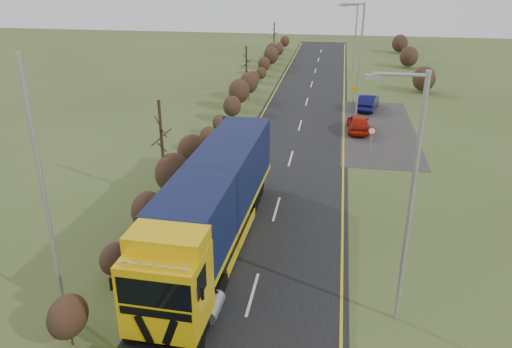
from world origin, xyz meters
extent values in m
plane|color=#3F4C20|center=(0.00, 0.00, 0.00)|extent=(160.00, 160.00, 0.00)
cube|color=black|center=(0.00, 10.00, 0.01)|extent=(8.00, 120.00, 0.02)
cube|color=#2A2725|center=(6.50, 20.00, 0.01)|extent=(6.00, 18.00, 0.02)
cube|color=gold|center=(-3.70, 10.00, 0.03)|extent=(0.12, 116.00, 0.01)
cube|color=gold|center=(3.70, 10.00, 0.03)|extent=(0.12, 116.00, 0.01)
cube|color=silver|center=(0.00, -4.00, 0.03)|extent=(0.12, 3.00, 0.01)
cube|color=silver|center=(0.00, 4.00, 0.03)|extent=(0.12, 3.00, 0.01)
cube|color=silver|center=(0.00, 12.00, 0.03)|extent=(0.12, 3.00, 0.01)
cube|color=silver|center=(0.00, 20.00, 0.03)|extent=(0.12, 3.00, 0.01)
cube|color=silver|center=(0.00, 28.00, 0.03)|extent=(0.12, 3.00, 0.01)
cube|color=silver|center=(0.00, 36.00, 0.03)|extent=(0.12, 3.00, 0.01)
cube|color=silver|center=(0.00, 44.00, 0.03)|extent=(0.12, 3.00, 0.01)
cube|color=silver|center=(0.00, 52.00, 0.03)|extent=(0.12, 3.00, 0.01)
cube|color=silver|center=(0.00, 60.00, 0.03)|extent=(0.12, 3.00, 0.01)
ellipsoid|color=black|center=(-5.97, -8.00, 1.26)|extent=(1.34, 1.74, 1.54)
ellipsoid|color=black|center=(-6.02, -4.00, 1.14)|extent=(1.21, 1.57, 1.39)
ellipsoid|color=black|center=(-6.00, 0.00, 1.49)|extent=(1.58, 2.06, 1.82)
ellipsoid|color=black|center=(-5.98, 4.00, 1.84)|extent=(1.96, 2.55, 2.25)
ellipsoid|color=black|center=(-6.03, 8.00, 1.72)|extent=(1.83, 2.38, 2.10)
ellipsoid|color=black|center=(-5.95, 12.00, 1.28)|extent=(1.37, 1.78, 1.57)
ellipsoid|color=black|center=(-6.06, 16.00, 1.13)|extent=(1.20, 1.56, 1.38)
ellipsoid|color=black|center=(-5.92, 20.00, 1.46)|extent=(1.55, 2.02, 1.78)
ellipsoid|color=black|center=(-6.09, 24.00, 1.83)|extent=(1.95, 2.53, 2.24)
ellipsoid|color=black|center=(-5.90, 28.00, 1.74)|extent=(1.85, 2.41, 2.13)
ellipsoid|color=black|center=(-6.12, 32.00, 1.31)|extent=(1.40, 1.81, 1.61)
ellipsoid|color=black|center=(-5.87, 36.00, 1.12)|extent=(1.19, 1.55, 1.37)
ellipsoid|color=black|center=(-6.14, 40.00, 1.43)|extent=(1.52, 1.97, 1.75)
ellipsoid|color=black|center=(-5.84, 44.00, 1.81)|extent=(1.93, 2.51, 2.22)
ellipsoid|color=black|center=(-6.17, 48.00, 1.76)|extent=(1.88, 2.44, 2.16)
ellipsoid|color=black|center=(-5.82, 52.00, 1.34)|extent=(1.43, 1.85, 1.64)
ellipsoid|color=black|center=(-6.19, 56.00, 1.12)|extent=(1.19, 1.55, 1.37)
ellipsoid|color=black|center=(-5.80, 60.00, 1.40)|extent=(1.49, 1.93, 1.71)
cylinder|color=#2F1F17|center=(-6.50, 4.00, 3.03)|extent=(0.18, 0.18, 6.05)
cylinder|color=#2F1F17|center=(-6.50, 30.00, 2.53)|extent=(0.18, 0.18, 5.06)
cylinder|color=#2F1F17|center=(-6.50, 52.00, 2.57)|extent=(0.18, 0.18, 5.15)
cube|color=black|center=(-2.38, -6.51, 0.75)|extent=(2.74, 5.02, 0.48)
cube|color=#D9AA09|center=(-2.38, -7.48, 2.52)|extent=(2.76, 2.45, 2.79)
cube|color=black|center=(-2.83, -8.67, 1.66)|extent=(0.65, 0.04, 1.16)
cube|color=black|center=(-1.93, -8.67, 1.66)|extent=(0.65, 0.04, 1.16)
cube|color=black|center=(-2.38, -8.64, 3.11)|extent=(2.52, 0.14, 1.02)
cube|color=black|center=(-2.38, -8.67, 2.36)|extent=(2.47, 0.11, 0.30)
cube|color=#D9AA09|center=(-2.38, -7.10, 4.22)|extent=(2.73, 1.59, 0.60)
cylinder|color=silver|center=(-2.38, -8.39, 4.03)|extent=(2.36, 0.14, 0.06)
cube|color=black|center=(-3.92, -8.39, 3.17)|extent=(0.08, 0.12, 0.48)
cube|color=black|center=(-0.85, -8.39, 3.17)|extent=(0.08, 0.12, 0.48)
cylinder|color=gray|center=(-3.62, -6.08, 0.81)|extent=(0.65, 1.42, 0.60)
cylinder|color=gray|center=(-1.15, -6.08, 0.81)|extent=(0.65, 1.42, 0.60)
cube|color=yellow|center=(-2.38, 0.47, 1.32)|extent=(3.13, 13.61, 0.26)
cube|color=black|center=(-2.38, 0.47, 2.93)|extent=(3.10, 13.18, 2.95)
cube|color=#0F1E40|center=(-2.38, 7.04, 2.93)|extent=(2.66, 0.15, 2.95)
cube|color=#0F1E40|center=(-2.38, -6.10, 2.93)|extent=(2.66, 0.15, 2.95)
cube|color=black|center=(-2.38, 4.55, 0.70)|extent=(2.60, 3.95, 0.38)
cube|color=yellow|center=(-3.69, -0.60, 0.59)|extent=(0.25, 5.90, 0.48)
cube|color=yellow|center=(-1.07, -0.60, 0.59)|extent=(0.25, 5.90, 0.48)
cylinder|color=black|center=(-3.51, -8.23, 0.56)|extent=(0.38, 1.13, 1.12)
cylinder|color=black|center=(-3.51, -5.54, 0.56)|extent=(0.38, 1.13, 1.12)
cylinder|color=black|center=(-1.25, -5.54, 0.56)|extent=(0.38, 1.13, 1.12)
cylinder|color=black|center=(-3.51, 3.58, 0.56)|extent=(0.38, 1.13, 1.12)
cylinder|color=black|center=(-1.25, 3.58, 0.56)|extent=(0.38, 1.13, 1.12)
cylinder|color=black|center=(-3.51, 4.66, 0.56)|extent=(0.38, 1.13, 1.12)
cylinder|color=black|center=(-1.25, 4.66, 0.56)|extent=(0.38, 1.13, 1.12)
cylinder|color=black|center=(-3.51, 5.73, 0.56)|extent=(0.38, 1.13, 1.12)
cylinder|color=black|center=(-1.25, 5.73, 0.56)|extent=(0.38, 1.13, 1.12)
imported|color=#A61808|center=(4.85, 19.18, 0.73)|extent=(1.87, 4.33, 1.46)
imported|color=#0B0B3C|center=(5.90, 26.16, 0.73)|extent=(2.37, 4.62, 1.45)
cylinder|color=#96989B|center=(5.80, -4.57, 4.85)|extent=(0.18, 0.18, 9.71)
cylinder|color=#96989B|center=(4.94, -4.57, 9.55)|extent=(1.73, 0.12, 0.12)
cube|color=#96989B|center=(4.07, -4.57, 9.44)|extent=(0.49, 0.19, 0.15)
cylinder|color=#96989B|center=(4.68, 21.82, 5.00)|extent=(0.18, 0.18, 9.99)
cylinder|color=#96989B|center=(3.79, 21.82, 9.83)|extent=(1.78, 0.12, 0.12)
cube|color=#96989B|center=(2.91, 21.82, 9.72)|extent=(0.50, 0.20, 0.16)
cylinder|color=#96989B|center=(4.74, 43.25, 4.16)|extent=(0.18, 0.18, 8.32)
cylinder|color=#96989B|center=(4.00, 43.25, 8.18)|extent=(1.48, 0.12, 0.12)
cube|color=#96989B|center=(3.26, 43.25, 8.09)|extent=(0.42, 0.17, 0.13)
cylinder|color=#96989B|center=(-7.20, -6.32, 5.10)|extent=(0.16, 0.16, 10.20)
cylinder|color=#96989B|center=(5.60, 13.74, 0.92)|extent=(0.08, 0.08, 1.84)
cylinder|color=red|center=(5.60, 13.71, 1.84)|extent=(0.59, 0.04, 0.59)
cylinder|color=white|center=(5.60, 13.69, 1.84)|extent=(0.44, 0.02, 0.44)
cylinder|color=#96989B|center=(4.53, 28.13, 0.70)|extent=(0.08, 0.08, 1.41)
cube|color=orange|center=(4.53, 28.08, 1.51)|extent=(0.71, 0.04, 0.71)
camera|label=1|loc=(2.98, -21.05, 12.82)|focal=35.00mm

